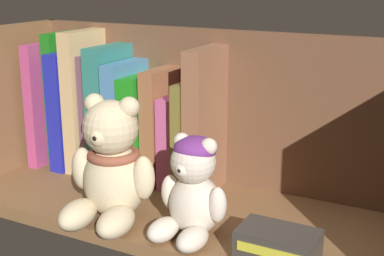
% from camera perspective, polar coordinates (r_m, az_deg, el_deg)
% --- Properties ---
extents(shelf_board, '(0.70, 0.25, 0.02)m').
position_cam_1_polar(shelf_board, '(0.83, -0.93, -9.06)').
color(shelf_board, brown).
rests_on(shelf_board, ground).
extents(shelf_back_panel, '(0.72, 0.01, 0.28)m').
position_cam_1_polar(shelf_back_panel, '(0.90, 3.07, 1.57)').
color(shelf_back_panel, brown).
rests_on(shelf_back_panel, ground).
extents(shelf_side_panel_left, '(0.02, 0.27, 0.28)m').
position_cam_1_polar(shelf_side_panel_left, '(1.00, -19.19, 2.24)').
color(shelf_side_panel_left, brown).
rests_on(shelf_side_panel_left, ground).
extents(book_0, '(0.02, 0.14, 0.22)m').
position_cam_1_polar(book_0, '(1.04, -14.21, 2.81)').
color(book_0, '#AA3C71').
rests_on(book_0, shelf_board).
extents(book_1, '(0.02, 0.09, 0.24)m').
position_cam_1_polar(book_1, '(1.03, -13.22, 3.15)').
color(book_1, '#176D15').
rests_on(book_1, shelf_board).
extents(book_2, '(0.03, 0.14, 0.21)m').
position_cam_1_polar(book_2, '(1.01, -11.95, 2.16)').
color(book_2, '#1B21A1').
rests_on(book_2, shelf_board).
extents(book_3, '(0.03, 0.13, 0.25)m').
position_cam_1_polar(book_3, '(0.99, -10.62, 3.03)').
color(book_3, tan).
rests_on(book_3, shelf_board).
extents(book_4, '(0.02, 0.12, 0.21)m').
position_cam_1_polar(book_4, '(0.98, -9.37, 1.77)').
color(book_4, '#644052').
rests_on(book_4, shelf_board).
extents(book_5, '(0.03, 0.14, 0.22)m').
position_cam_1_polar(book_5, '(0.96, -8.01, 2.04)').
color(book_5, '#2A766D').
rests_on(book_5, shelf_board).
extents(book_6, '(0.03, 0.14, 0.20)m').
position_cam_1_polar(book_6, '(0.94, -6.30, 1.08)').
color(book_6, teal).
rests_on(book_6, shelf_board).
extents(book_7, '(0.04, 0.14, 0.18)m').
position_cam_1_polar(book_7, '(0.93, -4.64, 0.25)').
color(book_7, '#1B8619').
rests_on(book_7, shelf_board).
extents(book_8, '(0.03, 0.11, 0.19)m').
position_cam_1_polar(book_8, '(0.91, -3.00, 0.36)').
color(book_8, '#955938').
rests_on(book_8, shelf_board).
extents(book_9, '(0.04, 0.11, 0.15)m').
position_cam_1_polar(book_9, '(0.90, -1.12, -1.16)').
color(book_9, '#C25187').
rests_on(book_9, shelf_board).
extents(book_10, '(0.02, 0.15, 0.18)m').
position_cam_1_polar(book_10, '(0.88, 0.53, -0.51)').
color(book_10, olive).
rests_on(book_10, shelf_board).
extents(book_11, '(0.03, 0.14, 0.23)m').
position_cam_1_polar(book_11, '(0.86, 2.06, 0.91)').
color(book_11, brown).
rests_on(book_11, shelf_board).
extents(teddy_bear_larger, '(0.13, 0.14, 0.18)m').
position_cam_1_polar(teddy_bear_larger, '(0.77, -8.57, -4.23)').
color(teddy_bear_larger, beige).
rests_on(teddy_bear_larger, shelf_board).
extents(teddy_bear_smaller, '(0.10, 0.11, 0.14)m').
position_cam_1_polar(teddy_bear_smaller, '(0.72, 0.02, -6.52)').
color(teddy_bear_smaller, beige).
rests_on(teddy_bear_smaller, shelf_board).
extents(small_product_box, '(0.10, 0.06, 0.04)m').
position_cam_1_polar(small_product_box, '(0.69, 9.06, -12.18)').
color(small_product_box, '#38332D').
rests_on(small_product_box, shelf_board).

